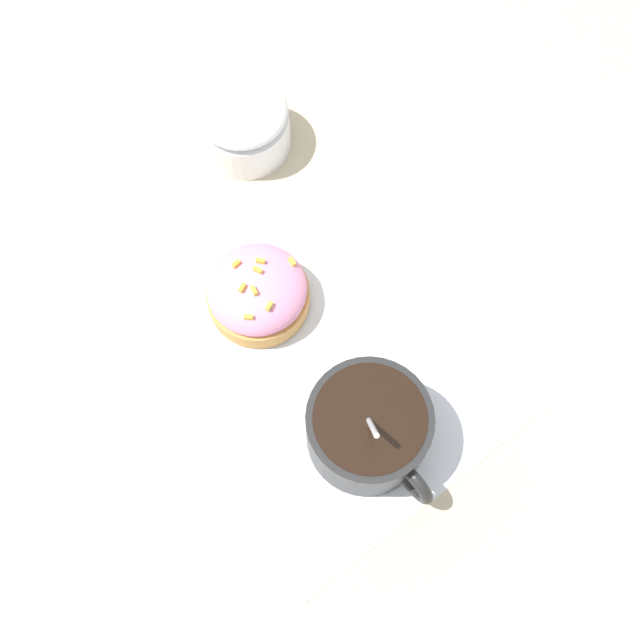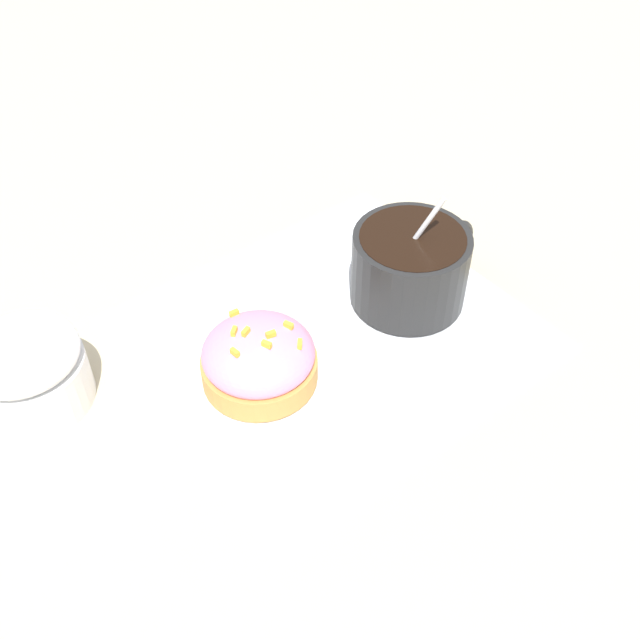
# 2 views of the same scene
# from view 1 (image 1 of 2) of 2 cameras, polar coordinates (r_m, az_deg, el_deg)

# --- Properties ---
(ground_plane) EXTENTS (3.00, 3.00, 0.00)m
(ground_plane) POSITION_cam_1_polar(r_m,az_deg,el_deg) (0.61, -0.28, -3.36)
(ground_plane) COLOR #C6B793
(paper_napkin) EXTENTS (0.30, 0.28, 0.00)m
(paper_napkin) POSITION_cam_1_polar(r_m,az_deg,el_deg) (0.61, -0.28, -3.31)
(paper_napkin) COLOR white
(paper_napkin) RESTS_ON ground_plane
(coffee_cup) EXTENTS (0.12, 0.09, 0.10)m
(coffee_cup) POSITION_cam_1_polar(r_m,az_deg,el_deg) (0.56, 3.64, -8.30)
(coffee_cup) COLOR black
(coffee_cup) RESTS_ON paper_napkin
(frosted_pastry) EXTENTS (0.08, 0.08, 0.05)m
(frosted_pastry) POSITION_cam_1_polar(r_m,az_deg,el_deg) (0.61, -4.78, 2.15)
(frosted_pastry) COLOR #D19347
(frosted_pastry) RESTS_ON paper_napkin
(sugar_bowl) EXTENTS (0.08, 0.08, 0.06)m
(sugar_bowl) POSITION_cam_1_polar(r_m,az_deg,el_deg) (0.68, -5.85, 14.77)
(sugar_bowl) COLOR white
(sugar_bowl) RESTS_ON ground_plane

